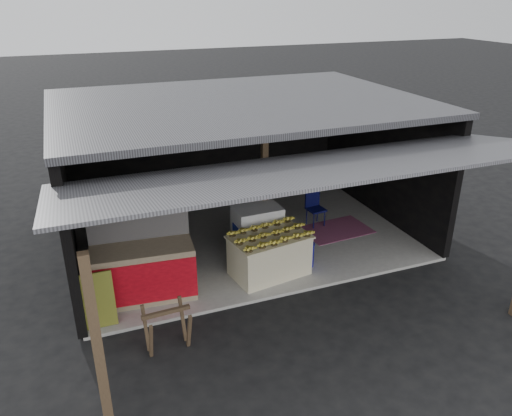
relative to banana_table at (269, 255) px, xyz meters
name	(u,v)px	position (x,y,z in m)	size (l,w,h in m)	color
ground	(288,296)	(0.06, -0.73, -0.46)	(80.00, 80.00, 0.00)	black
concrete_slab	(241,235)	(0.06, 1.77, -0.43)	(7.00, 5.00, 0.06)	gray
shophouse	(235,141)	(0.07, 2.09, 1.64)	(7.40, 7.29, 3.02)	black
banana_table	(269,255)	(0.00, 0.00, 0.00)	(1.56, 1.10, 0.79)	silver
banana_pile	(270,233)	(0.00, 0.00, 0.47)	(1.33, 0.80, 0.16)	yellow
white_crate	(257,231)	(0.08, 0.82, 0.11)	(0.94, 0.66, 1.02)	white
neighbor_stall	(144,270)	(-2.32, 0.10, 0.13)	(1.78, 0.93, 1.78)	#998466
green_signboard	(95,301)	(-3.18, -0.46, 0.06)	(0.61, 0.04, 0.91)	black
sawhorse	(167,325)	(-2.23, -1.38, -0.02)	(0.73, 0.65, 0.70)	brown
water_barrel	(306,255)	(0.78, 0.02, -0.17)	(0.31, 0.31, 0.46)	#0D0E92
plastic_chair	(314,205)	(1.80, 1.67, 0.06)	(0.41, 0.41, 0.79)	#0B0D3E
magenta_rug	(336,230)	(2.13, 1.19, -0.39)	(1.50, 1.00, 0.01)	#7B1B56
picture_frames	(201,126)	(-0.10, 4.17, 1.47)	(1.62, 0.04, 0.46)	black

